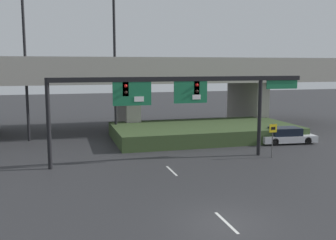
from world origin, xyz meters
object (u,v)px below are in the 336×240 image
at_px(speed_limit_sign, 273,135).
at_px(highway_light_pole_near, 115,50).
at_px(signal_gantry, 176,92).
at_px(parked_sedan_near_right, 286,136).
at_px(highway_light_pole_far, 24,42).

bearing_deg(speed_limit_sign, highway_light_pole_near, 131.90).
distance_m(signal_gantry, highway_light_pole_near, 10.93).
distance_m(speed_limit_sign, parked_sedan_near_right, 6.02).
height_order(signal_gantry, highway_light_pole_near, highway_light_pole_near).
relative_size(signal_gantry, highway_light_pole_near, 1.20).
relative_size(highway_light_pole_near, highway_light_pole_far, 0.92).
distance_m(highway_light_pole_far, parked_sedan_near_right, 24.03).
height_order(highway_light_pole_near, highway_light_pole_far, highway_light_pole_far).
relative_size(speed_limit_sign, parked_sedan_near_right, 0.51).
distance_m(signal_gantry, parked_sedan_near_right, 12.25).
relative_size(highway_light_pole_far, parked_sedan_near_right, 3.36).
relative_size(signal_gantry, parked_sedan_near_right, 3.70).
distance_m(highway_light_pole_near, highway_light_pole_far, 7.75).
relative_size(speed_limit_sign, highway_light_pole_near, 0.16).
distance_m(signal_gantry, highway_light_pole_far, 15.33).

